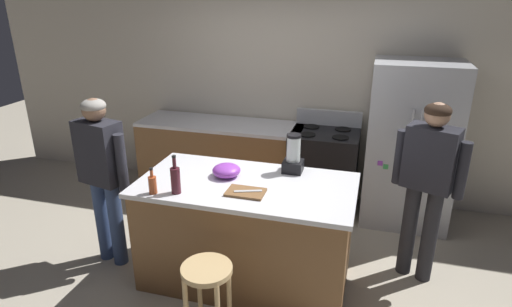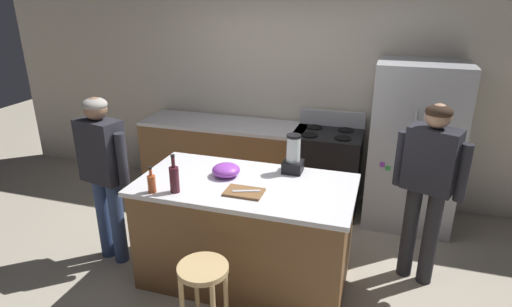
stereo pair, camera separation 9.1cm
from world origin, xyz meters
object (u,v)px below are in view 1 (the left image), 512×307
refrigerator (410,145)px  chef_knife (248,191)px  bottle_wine (175,179)px  cutting_board (246,192)px  person_by_sink_right (428,177)px  bar_stool (207,284)px  bottle_cooking_sauce (153,184)px  blender_appliance (293,156)px  mixing_bowl (226,170)px  kitchen_island (247,232)px  person_by_island_left (102,168)px  stove_range (323,170)px

refrigerator → chef_knife: bearing=-127.5°
bottle_wine → cutting_board: bearing=14.8°
refrigerator → bottle_wine: 2.60m
person_by_sink_right → bar_stool: bearing=-140.0°
bottle_cooking_sauce → chef_knife: (0.72, 0.20, -0.06)m
blender_appliance → bar_stool: bearing=-107.9°
bar_stool → mixing_bowl: (-0.16, 0.88, 0.49)m
mixing_bowl → cutting_board: size_ratio=0.80×
bar_stool → bottle_cooking_sauce: bearing=145.6°
chef_knife → kitchen_island: bearing=91.8°
cutting_board → chef_knife: size_ratio=1.36×
person_by_sink_right → blender_appliance: person_by_sink_right is taller
kitchen_island → bottle_wine: size_ratio=5.71×
person_by_island_left → chef_knife: size_ratio=7.23×
person_by_island_left → bottle_cooking_sauce: bearing=-23.8°
bar_stool → bottle_cooking_sauce: 0.89m
refrigerator → cutting_board: refrigerator is taller
person_by_island_left → chef_knife: person_by_island_left is taller
blender_appliance → mixing_bowl: (-0.53, -0.26, -0.09)m
stove_range → mixing_bowl: size_ratio=4.65×
bottle_cooking_sauce → person_by_island_left: bearing=156.2°
person_by_sink_right → bottle_cooking_sauce: (-2.09, -0.84, 0.04)m
blender_appliance → mixing_bowl: blender_appliance is taller
refrigerator → cutting_board: bearing=-128.0°
person_by_island_left → blender_appliance: 1.70m
kitchen_island → refrigerator: (1.37, 1.50, 0.41)m
refrigerator → bar_stool: refrigerator is taller
person_by_sink_right → bottle_wine: (-1.92, -0.78, 0.08)m
stove_range → bar_stool: 2.37m
person_by_sink_right → bar_stool: size_ratio=2.47×
stove_range → person_by_sink_right: size_ratio=0.69×
refrigerator → blender_appliance: (-1.04, -1.16, 0.20)m
mixing_bowl → blender_appliance: bearing=26.0°
kitchen_island → person_by_sink_right: (1.45, 0.45, 0.51)m
mixing_bowl → stove_range: bearing=65.3°
person_by_sink_right → blender_appliance: bearing=-174.2°
bottle_wine → mixing_bowl: (0.27, 0.41, -0.06)m
person_by_island_left → bottle_wine: (0.84, -0.24, 0.09)m
refrigerator → cutting_board: size_ratio=5.91×
person_by_sink_right → blender_appliance: 1.13m
kitchen_island → chef_knife: size_ratio=8.20×
mixing_bowl → chef_knife: mixing_bowl is taller
bar_stool → mixing_bowl: bearing=100.2°
refrigerator → bottle_cooking_sauce: 2.76m
person_by_sink_right → cutting_board: 1.53m
refrigerator → bar_stool: (-1.41, -2.30, -0.38)m
mixing_bowl → cutting_board: (0.25, -0.27, -0.04)m
person_by_island_left → mixing_bowl: (1.11, 0.17, 0.03)m
kitchen_island → chef_knife: chef_knife is taller
cutting_board → chef_knife: bearing=0.0°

